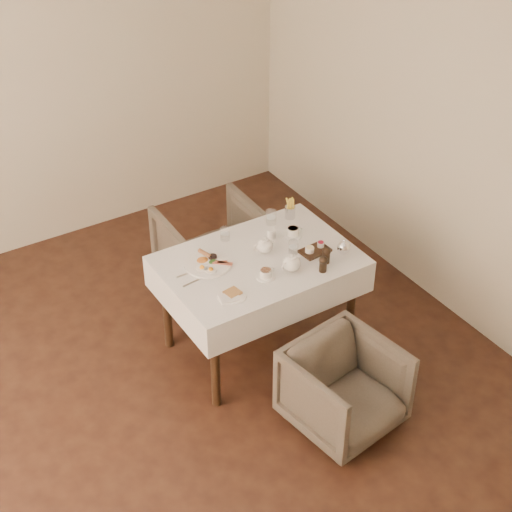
{
  "coord_description": "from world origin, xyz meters",
  "views": [
    {
      "loc": [
        -1.46,
        -3.18,
        3.77
      ],
      "look_at": [
        0.76,
        0.35,
        0.82
      ],
      "focal_mm": 55.0,
      "sensor_mm": 36.0,
      "label": 1
    }
  ],
  "objects_px": {
    "armchair_far": "(213,250)",
    "teapot_centre": "(265,245)",
    "armchair_near": "(344,389)",
    "breakfast_plate": "(208,263)",
    "table": "(259,274)"
  },
  "relations": [
    {
      "from": "armchair_near",
      "to": "armchair_far",
      "type": "xyz_separation_m",
      "value": [
        0.02,
        1.68,
        0.05
      ]
    },
    {
      "from": "armchair_far",
      "to": "teapot_centre",
      "type": "xyz_separation_m",
      "value": [
        -0.0,
        -0.73,
        0.47
      ]
    },
    {
      "from": "armchair_near",
      "to": "teapot_centre",
      "type": "xyz_separation_m",
      "value": [
        0.02,
        0.95,
        0.52
      ]
    },
    {
      "from": "armchair_far",
      "to": "armchair_near",
      "type": "bearing_deg",
      "value": 90.43
    },
    {
      "from": "armchair_near",
      "to": "breakfast_plate",
      "type": "distance_m",
      "value": 1.2
    },
    {
      "from": "armchair_near",
      "to": "armchair_far",
      "type": "bearing_deg",
      "value": 81.12
    },
    {
      "from": "armchair_far",
      "to": "teapot_centre",
      "type": "height_order",
      "value": "teapot_centre"
    },
    {
      "from": "armchair_far",
      "to": "teapot_centre",
      "type": "bearing_deg",
      "value": 90.85
    },
    {
      "from": "table",
      "to": "armchair_near",
      "type": "xyz_separation_m",
      "value": [
        0.06,
        -0.9,
        -0.35
      ]
    },
    {
      "from": "armchair_near",
      "to": "armchair_far",
      "type": "height_order",
      "value": "armchair_far"
    },
    {
      "from": "armchair_near",
      "to": "breakfast_plate",
      "type": "bearing_deg",
      "value": 101.87
    },
    {
      "from": "table",
      "to": "teapot_centre",
      "type": "height_order",
      "value": "teapot_centre"
    },
    {
      "from": "breakfast_plate",
      "to": "armchair_near",
      "type": "bearing_deg",
      "value": -60.39
    },
    {
      "from": "table",
      "to": "armchair_near",
      "type": "relative_size",
      "value": 1.99
    },
    {
      "from": "breakfast_plate",
      "to": "teapot_centre",
      "type": "height_order",
      "value": "teapot_centre"
    }
  ]
}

